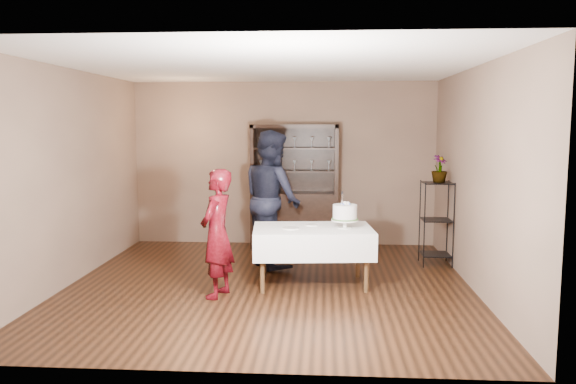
# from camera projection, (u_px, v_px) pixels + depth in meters

# --- Properties ---
(floor) EXTENTS (5.00, 5.00, 0.00)m
(floor) POSITION_uv_depth(u_px,v_px,m) (269.00, 285.00, 7.03)
(floor) COLOR black
(floor) RESTS_ON ground
(ceiling) EXTENTS (5.00, 5.00, 0.00)m
(ceiling) POSITION_uv_depth(u_px,v_px,m) (268.00, 66.00, 6.70)
(ceiling) COLOR white
(ceiling) RESTS_ON back_wall
(back_wall) EXTENTS (5.00, 0.02, 2.70)m
(back_wall) POSITION_uv_depth(u_px,v_px,m) (284.00, 164.00, 9.34)
(back_wall) COLOR brown
(back_wall) RESTS_ON floor
(wall_left) EXTENTS (0.02, 5.00, 2.70)m
(wall_left) POSITION_uv_depth(u_px,v_px,m) (70.00, 177.00, 7.03)
(wall_left) COLOR brown
(wall_left) RESTS_ON floor
(wall_right) EXTENTS (0.02, 5.00, 2.70)m
(wall_right) POSITION_uv_depth(u_px,v_px,m) (477.00, 179.00, 6.70)
(wall_right) COLOR brown
(wall_right) RESTS_ON floor
(china_hutch) EXTENTS (1.40, 0.48, 2.00)m
(china_hutch) POSITION_uv_depth(u_px,v_px,m) (295.00, 207.00, 9.17)
(china_hutch) COLOR black
(china_hutch) RESTS_ON floor
(plant_etagere) EXTENTS (0.42, 0.42, 1.20)m
(plant_etagere) POSITION_uv_depth(u_px,v_px,m) (436.00, 220.00, 7.99)
(plant_etagere) COLOR black
(plant_etagere) RESTS_ON floor
(cake_table) EXTENTS (1.54, 1.03, 0.73)m
(cake_table) POSITION_uv_depth(u_px,v_px,m) (313.00, 241.00, 6.98)
(cake_table) COLOR silver
(cake_table) RESTS_ON floor
(woman) EXTENTS (0.48, 0.62, 1.50)m
(woman) POSITION_uv_depth(u_px,v_px,m) (217.00, 233.00, 6.49)
(woman) COLOR #320407
(woman) RESTS_ON floor
(man) EXTENTS (1.11, 1.18, 1.93)m
(man) POSITION_uv_depth(u_px,v_px,m) (272.00, 198.00, 7.90)
(man) COLOR black
(man) RESTS_ON floor
(cake) EXTENTS (0.33, 0.33, 0.46)m
(cake) POSITION_uv_depth(u_px,v_px,m) (345.00, 213.00, 6.90)
(cake) COLOR white
(cake) RESTS_ON cake_table
(plate_near) EXTENTS (0.26, 0.26, 0.01)m
(plate_near) POSITION_uv_depth(u_px,v_px,m) (291.00, 228.00, 6.87)
(plate_near) COLOR white
(plate_near) RESTS_ON cake_table
(plate_far) EXTENTS (0.20, 0.20, 0.01)m
(plate_far) POSITION_uv_depth(u_px,v_px,m) (312.00, 225.00, 7.09)
(plate_far) COLOR white
(plate_far) RESTS_ON cake_table
(potted_plant) EXTENTS (0.31, 0.31, 0.39)m
(potted_plant) POSITION_uv_depth(u_px,v_px,m) (439.00, 169.00, 7.89)
(potted_plant) COLOR #467236
(potted_plant) RESTS_ON plant_etagere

